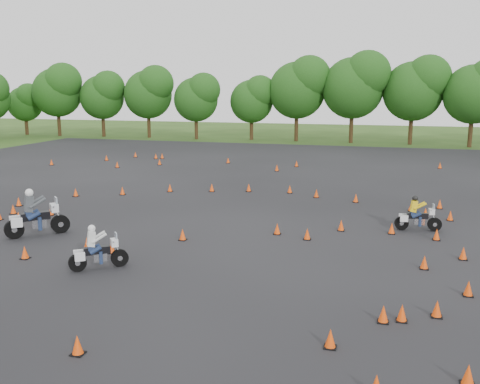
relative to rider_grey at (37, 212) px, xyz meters
The scene contains 7 objects.
ground 7.50m from the rider_grey, 11.93° to the left, with size 140.00×140.00×0.00m, color #2D5119.
asphalt_pad 10.52m from the rider_grey, 46.04° to the left, with size 62.00×62.00×0.00m, color black.
treeline 38.89m from the rider_grey, 72.57° to the left, with size 87.23×32.28×10.74m.
traffic_cones 10.11m from the rider_grey, 46.17° to the left, with size 35.90×33.17×0.45m.
rider_grey is the anchor object (origin of this frame).
rider_yellow 16.23m from the rider_grey, 18.28° to the left, with size 1.97×0.61×1.52m, color yellow, non-canonical shape.
rider_white 5.54m from the rider_grey, 33.39° to the right, with size 2.01×0.62×1.55m, color silver, non-canonical shape.
Camera 1 is at (6.67, -20.14, 6.15)m, focal length 40.00 mm.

